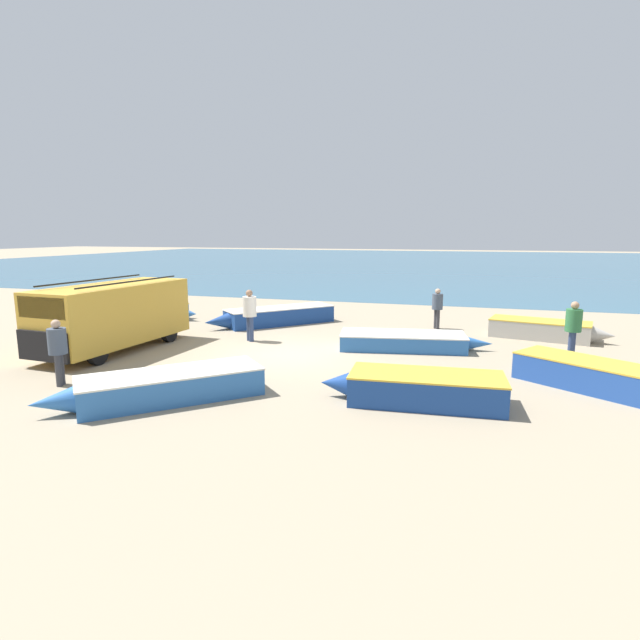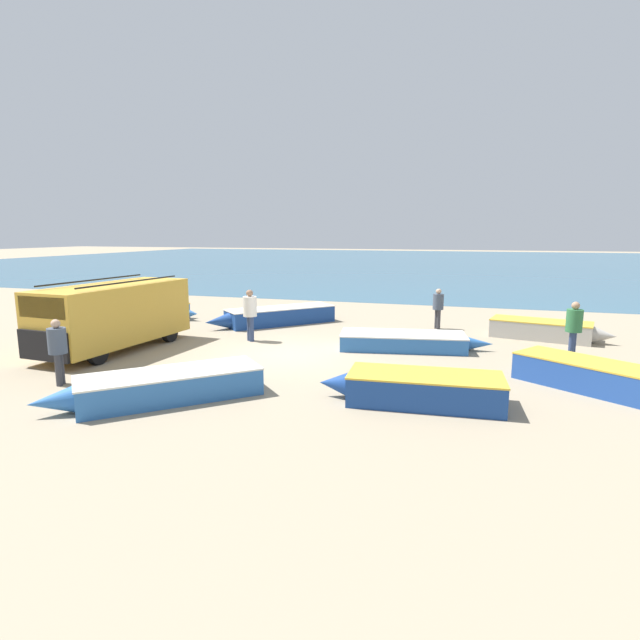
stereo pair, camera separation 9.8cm
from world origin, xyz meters
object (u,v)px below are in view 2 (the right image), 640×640
at_px(fisherman_2, 438,305).
at_px(fisherman_3, 58,346).
at_px(fishing_rowboat_5, 150,310).
at_px(fisherman_1, 574,325).
at_px(parked_van, 114,314).
at_px(fishing_rowboat_2, 276,316).
at_px(fishing_rowboat_3, 593,376).
at_px(fishing_rowboat_4, 545,330).
at_px(fishing_rowboat_6, 163,386).
at_px(fishing_rowboat_1, 418,388).
at_px(fisherman_0, 250,310).
at_px(fishing_rowboat_0, 407,341).

relative_size(fisherman_2, fisherman_3, 0.96).
bearing_deg(fishing_rowboat_5, fisherman_1, -4.74).
bearing_deg(parked_van, fishing_rowboat_2, 155.01).
height_order(fisherman_2, fisherman_3, fisherman_3).
height_order(fishing_rowboat_3, fishing_rowboat_4, fishing_rowboat_3).
height_order(fishing_rowboat_2, fishing_rowboat_3, fishing_rowboat_2).
height_order(fishing_rowboat_2, fishing_rowboat_6, fishing_rowboat_2).
height_order(fishing_rowboat_1, fishing_rowboat_5, fishing_rowboat_1).
bearing_deg(fisherman_3, fisherman_0, -135.67).
relative_size(fishing_rowboat_1, fisherman_0, 2.29).
bearing_deg(fishing_rowboat_4, fisherman_2, -179.15).
bearing_deg(fishing_rowboat_5, parked_van, -59.52).
height_order(fisherman_0, fisherman_3, fisherman_0).
relative_size(fishing_rowboat_1, fishing_rowboat_3, 1.11).
xyz_separation_m(parked_van, fishing_rowboat_1, (9.84, -2.25, -0.84)).
height_order(fishing_rowboat_6, fisherman_2, fisherman_2).
bearing_deg(fisherman_0, fisherman_2, 164.71).
bearing_deg(fishing_rowboat_1, fishing_rowboat_3, -154.43).
xyz_separation_m(fishing_rowboat_3, fisherman_3, (-12.51, -3.49, 0.64)).
relative_size(fishing_rowboat_4, fishing_rowboat_5, 0.89).
xyz_separation_m(fishing_rowboat_3, fisherman_2, (-4.14, 6.78, 0.60)).
bearing_deg(fishing_rowboat_1, fishing_rowboat_2, -54.33).
bearing_deg(fisherman_2, fishing_rowboat_0, -134.21).
height_order(fishing_rowboat_0, fisherman_1, fisherman_1).
bearing_deg(fishing_rowboat_1, parked_van, -16.91).
relative_size(fishing_rowboat_2, fishing_rowboat_3, 1.26).
bearing_deg(fishing_rowboat_2, fisherman_1, 118.25).
height_order(fishing_rowboat_6, fisherman_0, fisherman_0).
relative_size(fishing_rowboat_4, fisherman_1, 2.38).
xyz_separation_m(fishing_rowboat_1, fishing_rowboat_6, (-5.50, -1.49, -0.02)).
bearing_deg(fisherman_0, fishing_rowboat_6, 47.03).
bearing_deg(fishing_rowboat_0, fisherman_1, -8.69).
relative_size(fishing_rowboat_0, fisherman_3, 2.99).
height_order(fishing_rowboat_3, fisherman_1, fisherman_1).
bearing_deg(fishing_rowboat_0, fishing_rowboat_1, -89.39).
xyz_separation_m(fisherman_0, fisherman_1, (10.23, 0.46, -0.04)).
xyz_separation_m(fishing_rowboat_0, fisherman_2, (0.70, 3.81, 0.69)).
distance_m(fishing_rowboat_2, fishing_rowboat_5, 5.94).
xyz_separation_m(fishing_rowboat_3, fishing_rowboat_4, (-0.34, 5.99, -0.02)).
bearing_deg(parked_van, fishing_rowboat_1, 80.79).
distance_m(fishing_rowboat_0, fishing_rowboat_3, 5.67).
bearing_deg(fishing_rowboat_0, fisherman_3, -149.52).
distance_m(fishing_rowboat_3, fishing_rowboat_5, 17.47).
relative_size(fishing_rowboat_5, fisherman_2, 2.92).
xyz_separation_m(fishing_rowboat_2, fisherman_2, (6.44, 0.95, 0.60)).
xyz_separation_m(fishing_rowboat_1, fisherman_1, (3.94, 5.25, 0.70)).
distance_m(fishing_rowboat_4, fishing_rowboat_5, 16.18).
distance_m(fishing_rowboat_3, fishing_rowboat_4, 6.00).
distance_m(fishing_rowboat_5, fisherman_2, 12.45).
distance_m(fishing_rowboat_4, fisherman_0, 10.45).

